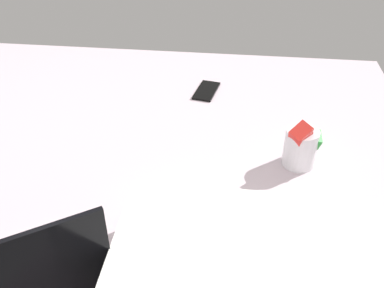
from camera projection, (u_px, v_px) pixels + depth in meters
bed_mattress at (123, 169)px, 130.68cm from camera, size 180.00×140.00×18.00cm
laptop at (20, 278)px, 82.08cm from camera, size 40.22×37.46×23.00cm
snack_cup at (301, 146)px, 114.76cm from camera, size 9.66×10.30×14.61cm
cell_phone at (207, 91)px, 151.95cm from camera, size 9.28×15.02×0.80cm
pillow at (249, 279)px, 79.33cm from camera, size 52.00×36.00×13.00cm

